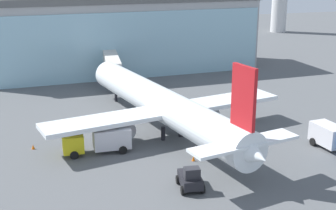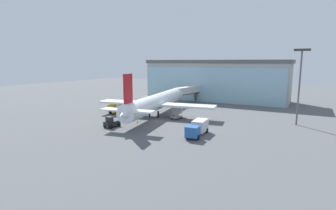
{
  "view_description": "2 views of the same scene",
  "coord_description": "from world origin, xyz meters",
  "px_view_note": "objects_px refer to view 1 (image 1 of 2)",
  "views": [
    {
      "loc": [
        -18.23,
        -45.9,
        20.08
      ],
      "look_at": [
        -1.66,
        6.99,
        2.93
      ],
      "focal_mm": 50.0,
      "sensor_mm": 36.0,
      "label": 1
    },
    {
      "loc": [
        32.6,
        -49.75,
        13.63
      ],
      "look_at": [
        -0.57,
        7.14,
        2.66
      ],
      "focal_mm": 28.0,
      "sensor_mm": 36.0,
      "label": 2
    }
  ],
  "objects_px": {
    "safety_cone_wingtip": "(33,147)",
    "catering_truck": "(99,140)",
    "jet_bridge": "(112,64)",
    "airplane": "(163,105)",
    "safety_cone_nose": "(193,158)",
    "pushback_tug": "(190,179)",
    "fuel_truck": "(336,139)",
    "baggage_cart": "(215,126)"
  },
  "relations": [
    {
      "from": "safety_cone_wingtip",
      "to": "catering_truck",
      "type": "bearing_deg",
      "value": -24.42
    },
    {
      "from": "jet_bridge",
      "to": "airplane",
      "type": "xyz_separation_m",
      "value": [
        2.0,
        -22.28,
        -0.59
      ]
    },
    {
      "from": "jet_bridge",
      "to": "airplane",
      "type": "distance_m",
      "value": 22.37
    },
    {
      "from": "safety_cone_nose",
      "to": "pushback_tug",
      "type": "bearing_deg",
      "value": -112.99
    },
    {
      "from": "airplane",
      "to": "safety_cone_nose",
      "type": "relative_size",
      "value": 69.62
    },
    {
      "from": "pushback_tug",
      "to": "fuel_truck",
      "type": "bearing_deg",
      "value": -72.13
    },
    {
      "from": "jet_bridge",
      "to": "safety_cone_nose",
      "type": "bearing_deg",
      "value": -168.46
    },
    {
      "from": "airplane",
      "to": "safety_cone_wingtip",
      "type": "relative_size",
      "value": 69.62
    },
    {
      "from": "fuel_truck",
      "to": "safety_cone_nose",
      "type": "distance_m",
      "value": 15.94
    },
    {
      "from": "airplane",
      "to": "pushback_tug",
      "type": "distance_m",
      "value": 15.1
    },
    {
      "from": "airplane",
      "to": "catering_truck",
      "type": "distance_m",
      "value": 9.47
    },
    {
      "from": "fuel_truck",
      "to": "safety_cone_wingtip",
      "type": "height_order",
      "value": "fuel_truck"
    },
    {
      "from": "catering_truck",
      "to": "baggage_cart",
      "type": "relative_size",
      "value": 2.51
    },
    {
      "from": "baggage_cart",
      "to": "safety_cone_wingtip",
      "type": "height_order",
      "value": "baggage_cart"
    },
    {
      "from": "catering_truck",
      "to": "safety_cone_nose",
      "type": "height_order",
      "value": "catering_truck"
    },
    {
      "from": "jet_bridge",
      "to": "catering_truck",
      "type": "bearing_deg",
      "value": 173.03
    },
    {
      "from": "baggage_cart",
      "to": "pushback_tug",
      "type": "xyz_separation_m",
      "value": [
        -8.19,
        -13.69,
        0.47
      ]
    },
    {
      "from": "fuel_truck",
      "to": "pushback_tug",
      "type": "height_order",
      "value": "fuel_truck"
    },
    {
      "from": "pushback_tug",
      "to": "safety_cone_wingtip",
      "type": "relative_size",
      "value": 6.18
    },
    {
      "from": "catering_truck",
      "to": "baggage_cart",
      "type": "distance_m",
      "value": 15.02
    },
    {
      "from": "baggage_cart",
      "to": "catering_truck",
      "type": "bearing_deg",
      "value": -74.13
    },
    {
      "from": "baggage_cart",
      "to": "pushback_tug",
      "type": "bearing_deg",
      "value": -25.56
    },
    {
      "from": "jet_bridge",
      "to": "fuel_truck",
      "type": "height_order",
      "value": "jet_bridge"
    },
    {
      "from": "fuel_truck",
      "to": "baggage_cart",
      "type": "relative_size",
      "value": 2.54
    },
    {
      "from": "airplane",
      "to": "catering_truck",
      "type": "bearing_deg",
      "value": 103.18
    },
    {
      "from": "airplane",
      "to": "safety_cone_nose",
      "type": "height_order",
      "value": "airplane"
    },
    {
      "from": "jet_bridge",
      "to": "safety_cone_wingtip",
      "type": "distance_m",
      "value": 26.82
    },
    {
      "from": "catering_truck",
      "to": "safety_cone_nose",
      "type": "distance_m",
      "value": 10.45
    },
    {
      "from": "catering_truck",
      "to": "safety_cone_wingtip",
      "type": "height_order",
      "value": "catering_truck"
    },
    {
      "from": "baggage_cart",
      "to": "safety_cone_wingtip",
      "type": "xyz_separation_m",
      "value": [
        -21.67,
        0.41,
        -0.23
      ]
    },
    {
      "from": "fuel_truck",
      "to": "catering_truck",
      "type": "bearing_deg",
      "value": -111.97
    },
    {
      "from": "baggage_cart",
      "to": "airplane",
      "type": "bearing_deg",
      "value": -94.32
    },
    {
      "from": "jet_bridge",
      "to": "safety_cone_nose",
      "type": "distance_m",
      "value": 31.63
    },
    {
      "from": "catering_truck",
      "to": "pushback_tug",
      "type": "distance_m",
      "value": 12.76
    },
    {
      "from": "safety_cone_nose",
      "to": "safety_cone_wingtip",
      "type": "xyz_separation_m",
      "value": [
        -15.92,
        8.35,
        0.0
      ]
    },
    {
      "from": "fuel_truck",
      "to": "airplane",
      "type": "bearing_deg",
      "value": -129.89
    },
    {
      "from": "jet_bridge",
      "to": "baggage_cart",
      "type": "height_order",
      "value": "jet_bridge"
    },
    {
      "from": "pushback_tug",
      "to": "safety_cone_wingtip",
      "type": "height_order",
      "value": "pushback_tug"
    },
    {
      "from": "baggage_cart",
      "to": "safety_cone_wingtip",
      "type": "distance_m",
      "value": 21.68
    },
    {
      "from": "baggage_cart",
      "to": "safety_cone_nose",
      "type": "distance_m",
      "value": 9.81
    },
    {
      "from": "safety_cone_nose",
      "to": "safety_cone_wingtip",
      "type": "relative_size",
      "value": 1.0
    },
    {
      "from": "airplane",
      "to": "safety_cone_nose",
      "type": "xyz_separation_m",
      "value": [
        0.55,
        -9.01,
        -3.23
      ]
    }
  ]
}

